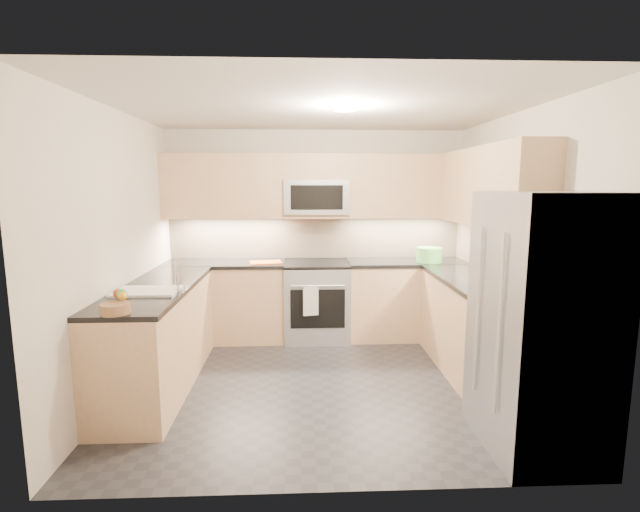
{
  "coord_description": "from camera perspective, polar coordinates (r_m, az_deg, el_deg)",
  "views": [
    {
      "loc": [
        -0.2,
        -4.15,
        1.84
      ],
      "look_at": [
        0.0,
        0.35,
        1.15
      ],
      "focal_mm": 26.0,
      "sensor_mm": 36.0,
      "label": 1
    }
  ],
  "objects": [
    {
      "name": "floor",
      "position": [
        4.54,
        0.2,
        -15.18
      ],
      "size": [
        3.6,
        3.2,
        0.0
      ],
      "primitive_type": "cube",
      "color": "#27272C",
      "rests_on": "ground"
    },
    {
      "name": "ceiling",
      "position": [
        4.2,
        0.22,
        17.74
      ],
      "size": [
        3.6,
        3.2,
        0.02
      ],
      "primitive_type": "cube",
      "color": "beige",
      "rests_on": "wall_back"
    },
    {
      "name": "wall_back",
      "position": [
        5.78,
        -0.54,
        2.87
      ],
      "size": [
        3.6,
        0.02,
        2.5
      ],
      "primitive_type": "cube",
      "color": "beige",
      "rests_on": "floor"
    },
    {
      "name": "wall_front",
      "position": [
        2.62,
        1.86,
        -4.33
      ],
      "size": [
        3.6,
        0.02,
        2.5
      ],
      "primitive_type": "cube",
      "color": "beige",
      "rests_on": "floor"
    },
    {
      "name": "wall_left",
      "position": [
        4.49,
        -23.41,
        0.43
      ],
      "size": [
        0.02,
        3.2,
        2.5
      ],
      "primitive_type": "cube",
      "color": "beige",
      "rests_on": "floor"
    },
    {
      "name": "wall_right",
      "position": [
        4.64,
        23.0,
        0.71
      ],
      "size": [
        0.02,
        3.2,
        2.5
      ],
      "primitive_type": "cube",
      "color": "beige",
      "rests_on": "floor"
    },
    {
      "name": "base_cab_back_left",
      "position": [
        5.69,
        -11.5,
        -5.59
      ],
      "size": [
        1.42,
        0.6,
        0.9
      ],
      "primitive_type": "cube",
      "color": "tan",
      "rests_on": "floor"
    },
    {
      "name": "base_cab_back_right",
      "position": [
        5.77,
        10.51,
        -5.37
      ],
      "size": [
        1.42,
        0.6,
        0.9
      ],
      "primitive_type": "cube",
      "color": "tan",
      "rests_on": "floor"
    },
    {
      "name": "base_cab_right",
      "position": [
        4.83,
        18.4,
        -8.49
      ],
      "size": [
        0.6,
        1.7,
        0.9
      ],
      "primitive_type": "cube",
      "color": "tan",
      "rests_on": "floor"
    },
    {
      "name": "base_cab_peninsula",
      "position": [
        4.57,
        -19.23,
        -9.52
      ],
      "size": [
        0.6,
        2.0,
        0.9
      ],
      "primitive_type": "cube",
      "color": "tan",
      "rests_on": "floor"
    },
    {
      "name": "countertop_back_left",
      "position": [
        5.6,
        -11.65,
        -0.92
      ],
      "size": [
        1.42,
        0.63,
        0.04
      ],
      "primitive_type": "cube",
      "color": "black",
      "rests_on": "base_cab_back_left"
    },
    {
      "name": "countertop_back_right",
      "position": [
        5.67,
        10.64,
        -0.76
      ],
      "size": [
        1.42,
        0.63,
        0.04
      ],
      "primitive_type": "cube",
      "color": "black",
      "rests_on": "base_cab_back_right"
    },
    {
      "name": "countertop_right",
      "position": [
        4.71,
        18.68,
        -3.01
      ],
      "size": [
        0.63,
        1.7,
        0.04
      ],
      "primitive_type": "cube",
      "color": "black",
      "rests_on": "base_cab_right"
    },
    {
      "name": "countertop_peninsula",
      "position": [
        4.45,
        -19.53,
        -3.75
      ],
      "size": [
        0.63,
        2.0,
        0.04
      ],
      "primitive_type": "cube",
      "color": "black",
      "rests_on": "base_cab_peninsula"
    },
    {
      "name": "upper_cab_back",
      "position": [
        5.58,
        -0.49,
        8.57
      ],
      "size": [
        3.6,
        0.35,
        0.75
      ],
      "primitive_type": "cube",
      "color": "tan",
      "rests_on": "wall_back"
    },
    {
      "name": "upper_cab_right",
      "position": [
        4.78,
        20.08,
        8.01
      ],
      "size": [
        0.35,
        1.95,
        0.75
      ],
      "primitive_type": "cube",
      "color": "tan",
      "rests_on": "wall_right"
    },
    {
      "name": "backsplash_back",
      "position": [
        5.78,
        -0.54,
        2.32
      ],
      "size": [
        3.6,
        0.01,
        0.51
      ],
      "primitive_type": "cube",
      "color": "tan",
      "rests_on": "wall_back"
    },
    {
      "name": "backsplash_right",
      "position": [
        5.05,
        20.74,
        0.81
      ],
      "size": [
        0.01,
        2.3,
        0.51
      ],
      "primitive_type": "cube",
      "color": "tan",
      "rests_on": "wall_right"
    },
    {
      "name": "gas_range",
      "position": [
        5.6,
        -0.41,
        -5.59
      ],
      "size": [
        0.76,
        0.65,
        0.91
      ],
      "primitive_type": "cube",
      "color": "#A1A4A9",
      "rests_on": "floor"
    },
    {
      "name": "range_cooktop",
      "position": [
        5.51,
        -0.42,
        -0.95
      ],
      "size": [
        0.76,
        0.65,
        0.03
      ],
      "primitive_type": "cube",
      "color": "black",
      "rests_on": "gas_range"
    },
    {
      "name": "oven_door_glass",
      "position": [
        5.28,
        -0.28,
        -6.53
      ],
      "size": [
        0.62,
        0.02,
        0.45
      ],
      "primitive_type": "cube",
      "color": "black",
      "rests_on": "gas_range"
    },
    {
      "name": "oven_handle",
      "position": [
        5.2,
        -0.28,
        -3.72
      ],
      "size": [
        0.6,
        0.02,
        0.02
      ],
      "primitive_type": "cylinder",
      "rotation": [
        0.0,
        1.57,
        0.0
      ],
      "color": "#B2B5BA",
      "rests_on": "gas_range"
    },
    {
      "name": "microwave",
      "position": [
        5.55,
        -0.48,
        7.28
      ],
      "size": [
        0.76,
        0.4,
        0.4
      ],
      "primitive_type": "cube",
      "color": "#9EA0A6",
      "rests_on": "upper_cab_back"
    },
    {
      "name": "microwave_door",
      "position": [
        5.35,
        -0.4,
        7.22
      ],
      "size": [
        0.6,
        0.01,
        0.28
      ],
      "primitive_type": "cube",
      "color": "black",
      "rests_on": "microwave"
    },
    {
      "name": "refrigerator",
      "position": [
        3.55,
        25.49,
        -7.54
      ],
      "size": [
        0.7,
        0.9,
        1.8
      ],
      "primitive_type": "cube",
      "color": "#94959B",
      "rests_on": "floor"
    },
    {
      "name": "fridge_handle_left",
      "position": [
        3.22,
        21.17,
        -7.97
      ],
      "size": [
        0.02,
        0.02,
        1.2
      ],
      "primitive_type": "cylinder",
      "color": "#B2B5BA",
      "rests_on": "refrigerator"
    },
    {
      "name": "fridge_handle_right",
      "position": [
        3.54,
        18.84,
        -6.35
      ],
      "size": [
        0.02,
        0.02,
        1.2
      ],
      "primitive_type": "cylinder",
      "color": "#B2B5BA",
      "rests_on": "refrigerator"
    },
    {
      "name": "sink_basin",
      "position": [
        4.22,
        -20.49,
        -5.0
      ],
      "size": [
        0.52,
        0.38,
        0.16
      ],
      "primitive_type": "cube",
      "color": "white",
      "rests_on": "base_cab_peninsula"
    },
    {
      "name": "faucet",
      "position": [
        4.11,
        -17.19,
        -2.35
      ],
      "size": [
        0.03,
        0.03,
        0.28
      ],
      "primitive_type": "cylinder",
      "color": "silver",
      "rests_on": "countertop_peninsula"
    },
    {
      "name": "utensil_bowl",
      "position": [
        5.62,
        13.32,
        0.15
      ],
      "size": [
        0.36,
        0.36,
        0.17
      ],
      "primitive_type": "cylinder",
      "rotation": [
        0.0,
        0.0,
        -0.25
      ],
      "color": "#55A747",
      "rests_on": "countertop_back_right"
    },
    {
      "name": "cutting_board",
      "position": [
        5.46,
        -6.7,
        -0.78
      ],
      "size": [
        0.4,
        0.31,
        0.01
      ],
      "primitive_type": "cube",
      "rotation": [
        0.0,
        0.0,
        0.17
      ],
      "color": "#E55615",
      "rests_on": "countertop_back_left"
    },
    {
      "name": "fruit_basket",
      "position": [
        3.6,
        -23.9,
        -5.94
      ],
      "size": [
        0.26,
        0.26,
        0.07
      ],
      "primitive_type": "cylinder",
      "rotation": [
        0.0,
        0.0,
        0.36
      ],
      "color": "olive",
      "rests_on": "countertop_peninsula"
    },
    {
      "name": "fruit_apple",
      "position": [
        3.71,
        -23.61,
        -4.26
      ],
      "size": [
        0.07,
        0.07,
        0.07
      ],
      "primitive_type": "sphere",
      "color": "#B23714",
      "rests_on": "fruit_basket"
    },
    {
      "name": "fruit_pear",
      "position": [
        3.67,
        -23.18,
        -4.37
      ],
      "size": [
        0.08,
        0.08,
        0.08
      ],
      "primitive_type": "sphere",
      "color": "green",
      "rests_on": "fruit_basket"
    },
    {
      "name": "dish_towel_check",
      "position": [
        5.22,
        -1.15,
        -5.6
      ],
      "size": [
        0.17,
        0.05,
        0.33
      ],
      "primitive_type": "cube",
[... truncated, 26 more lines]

